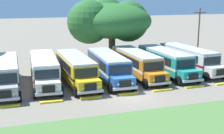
% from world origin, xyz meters
% --- Properties ---
extents(ground_plane, '(220.00, 220.00, 0.00)m').
position_xyz_m(ground_plane, '(0.00, 0.00, 0.00)').
color(ground_plane, slate).
extents(foreground_grass_strip, '(80.00, 8.00, 0.01)m').
position_xyz_m(foreground_grass_strip, '(0.00, -7.86, 0.00)').
color(foreground_grass_strip, '#4C7538').
rests_on(foreground_grass_strip, ground_plane).
extents(parked_bus_slot_0, '(2.79, 10.85, 2.82)m').
position_xyz_m(parked_bus_slot_0, '(-10.85, 6.28, 1.58)').
color(parked_bus_slot_0, '#9E9993').
rests_on(parked_bus_slot_0, ground_plane).
extents(parked_bus_slot_1, '(3.14, 10.90, 2.82)m').
position_xyz_m(parked_bus_slot_1, '(-6.96, 6.66, 1.58)').
color(parked_bus_slot_1, silver).
rests_on(parked_bus_slot_1, ground_plane).
extents(parked_bus_slot_2, '(2.88, 10.86, 2.82)m').
position_xyz_m(parked_bus_slot_2, '(-3.76, 6.07, 1.58)').
color(parked_bus_slot_2, yellow).
rests_on(parked_bus_slot_2, ground_plane).
extents(parked_bus_slot_3, '(2.99, 10.88, 2.82)m').
position_xyz_m(parked_bus_slot_3, '(-0.11, 6.09, 1.58)').
color(parked_bus_slot_3, '#23519E').
rests_on(parked_bus_slot_3, ground_plane).
extents(parked_bus_slot_4, '(2.80, 10.85, 2.82)m').
position_xyz_m(parked_bus_slot_4, '(3.44, 6.55, 1.58)').
color(parked_bus_slot_4, orange).
rests_on(parked_bus_slot_4, ground_plane).
extents(parked_bus_slot_5, '(2.95, 10.87, 2.82)m').
position_xyz_m(parked_bus_slot_5, '(7.04, 6.43, 1.58)').
color(parked_bus_slot_5, teal).
rests_on(parked_bus_slot_5, ground_plane).
extents(parked_bus_slot_6, '(3.24, 10.92, 2.82)m').
position_xyz_m(parked_bus_slot_6, '(10.60, 7.02, 1.58)').
color(parked_bus_slot_6, silver).
rests_on(parked_bus_slot_6, ground_plane).
extents(curb_wheelstop_0, '(2.00, 0.36, 0.15)m').
position_xyz_m(curb_wheelstop_0, '(-10.73, 0.34, 0.07)').
color(curb_wheelstop_0, yellow).
rests_on(curb_wheelstop_0, ground_plane).
extents(curb_wheelstop_1, '(2.00, 0.36, 0.15)m').
position_xyz_m(curb_wheelstop_1, '(-7.15, 0.34, 0.07)').
color(curb_wheelstop_1, yellow).
rests_on(curb_wheelstop_1, ground_plane).
extents(curb_wheelstop_2, '(2.00, 0.36, 0.15)m').
position_xyz_m(curb_wheelstop_2, '(-3.58, 0.34, 0.07)').
color(curb_wheelstop_2, yellow).
rests_on(curb_wheelstop_2, ground_plane).
extents(curb_wheelstop_3, '(2.00, 0.36, 0.15)m').
position_xyz_m(curb_wheelstop_3, '(0.00, 0.34, 0.07)').
color(curb_wheelstop_3, yellow).
rests_on(curb_wheelstop_3, ground_plane).
extents(curb_wheelstop_4, '(2.00, 0.36, 0.15)m').
position_xyz_m(curb_wheelstop_4, '(3.58, 0.34, 0.07)').
color(curb_wheelstop_4, yellow).
rests_on(curb_wheelstop_4, ground_plane).
extents(curb_wheelstop_5, '(2.00, 0.36, 0.15)m').
position_xyz_m(curb_wheelstop_5, '(7.15, 0.34, 0.07)').
color(curb_wheelstop_5, yellow).
rests_on(curb_wheelstop_5, ground_plane).
extents(curb_wheelstop_6, '(2.00, 0.36, 0.15)m').
position_xyz_m(curb_wheelstop_6, '(10.73, 0.34, 0.07)').
color(curb_wheelstop_6, yellow).
rests_on(curb_wheelstop_6, ground_plane).
extents(broad_shade_tree, '(12.41, 11.53, 8.89)m').
position_xyz_m(broad_shade_tree, '(3.53, 16.42, 5.64)').
color(broad_shade_tree, brown).
rests_on(broad_shade_tree, ground_plane).
extents(utility_pole, '(1.80, 0.20, 7.54)m').
position_xyz_m(utility_pole, '(13.28, 9.24, 4.02)').
color(utility_pole, brown).
rests_on(utility_pole, ground_plane).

